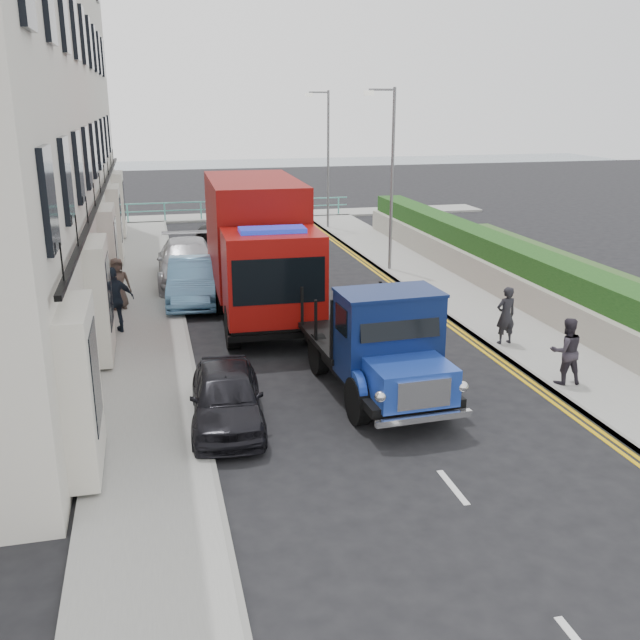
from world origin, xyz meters
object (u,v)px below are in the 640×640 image
Objects in this scene: lamp_mid at (389,170)px; parked_car_front at (226,397)px; lamp_far at (326,152)px; bedford_lorry at (385,352)px; pedestrian_east_near at (506,315)px; red_lorry at (258,245)px.

lamp_mid is 1.90× the size of parked_car_front.
lamp_far reaches higher than bedford_lorry.
parked_car_front is at bearing -121.83° from lamp_mid.
lamp_far is at bearing 75.54° from parked_car_front.
lamp_far is 4.36× the size of pedestrian_east_near.
pedestrian_east_near is (0.22, -9.40, -3.07)m from lamp_mid.
lamp_far is (0.00, 10.00, 0.00)m from lamp_mid.
lamp_far reaches higher than parked_car_front.
red_lorry is (-1.64, 7.60, 1.03)m from bedford_lorry.
pedestrian_east_near is (6.04, -4.85, -1.30)m from red_lorry.
bedford_lorry is at bearing 25.48° from pedestrian_east_near.
lamp_far is 1.25× the size of bedford_lorry.
red_lorry reaches higher than bedford_lorry.
bedford_lorry is (-4.18, -22.14, -2.81)m from lamp_far.
red_lorry is (-5.81, -4.54, -1.78)m from lamp_mid.
bedford_lorry is at bearing -100.68° from lamp_far.
lamp_far is at bearing 69.73° from red_lorry.
lamp_far is 24.03m from parked_car_front.
pedestrian_east_near is (7.98, 3.10, 0.30)m from parked_car_front.
bedford_lorry is 3.64m from parked_car_front.
red_lorry is at bearing 99.54° from bedford_lorry.
lamp_mid reaches higher than red_lorry.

